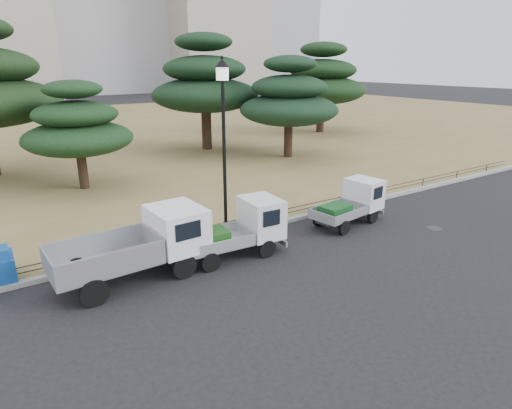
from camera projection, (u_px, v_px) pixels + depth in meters
ground at (287, 255)px, 14.80m from camera, size 220.00×220.00×0.00m
lawn at (87, 135)px, 39.16m from camera, size 120.00×56.00×0.15m
curb at (248, 230)px, 16.85m from camera, size 120.00×0.25×0.16m
truck_large at (140, 243)px, 12.99m from camera, size 4.72×2.10×2.02m
truck_kei_front at (239, 229)px, 14.62m from camera, size 3.63×1.72×1.89m
truck_kei_rear at (352, 203)px, 17.58m from camera, size 3.46×1.87×1.72m
street_lamp at (223, 119)px, 15.30m from camera, size 0.57×0.57×6.31m
pipe_fence at (246, 220)px, 16.85m from camera, size 38.00×0.04×0.40m
manhole at (435, 228)px, 17.20m from camera, size 0.60×0.60×0.01m
pine_center_left at (77, 127)px, 21.25m from camera, size 5.34×5.34×5.43m
pine_center_right at (205, 83)px, 30.92m from camera, size 7.78×7.78×8.26m
pine_east_near at (289, 100)px, 28.49m from camera, size 6.63×6.63×6.69m
pine_east_far at (322, 81)px, 38.95m from camera, size 7.96×7.96×8.00m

